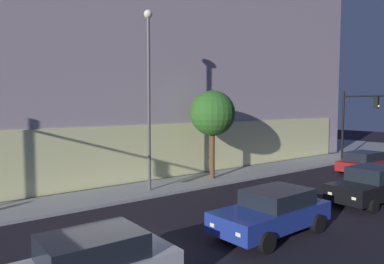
# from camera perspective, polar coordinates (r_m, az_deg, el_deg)

# --- Properties ---
(ground_plane) EXTENTS (120.00, 120.00, 0.00)m
(ground_plane) POSITION_cam_1_polar(r_m,az_deg,el_deg) (12.15, -11.95, -18.23)
(ground_plane) COLOR black
(modern_building) EXTENTS (32.70, 26.56, 21.56)m
(modern_building) POSITION_cam_1_polar(r_m,az_deg,el_deg) (35.89, -11.51, 13.87)
(modern_building) COLOR #4C4C51
(modern_building) RESTS_ON ground
(traffic_light_far_corner) EXTENTS (0.55, 4.72, 5.63)m
(traffic_light_far_corner) POSITION_cam_1_polar(r_m,az_deg,el_deg) (31.44, 25.64, 2.92)
(traffic_light_far_corner) COLOR black
(traffic_light_far_corner) RESTS_ON sidewalk_corner
(street_lamp_sidewalk) EXTENTS (0.44, 0.44, 9.34)m
(street_lamp_sidewalk) POSITION_cam_1_polar(r_m,az_deg,el_deg) (19.13, -6.81, 7.98)
(street_lamp_sidewalk) COLOR #4F4F4F
(street_lamp_sidewalk) RESTS_ON sidewalk_corner
(sidewalk_tree) EXTENTS (2.75, 2.75, 5.38)m
(sidewalk_tree) POSITION_cam_1_polar(r_m,az_deg,el_deg) (22.11, 3.24, 2.90)
(sidewalk_tree) COLOR brown
(sidewalk_tree) RESTS_ON sidewalk_corner
(car_blue) EXTENTS (4.68, 2.26, 1.60)m
(car_blue) POSITION_cam_1_polar(r_m,az_deg,el_deg) (13.63, 12.54, -12.03)
(car_blue) COLOR navy
(car_blue) RESTS_ON ground
(car_black) EXTENTS (4.64, 2.29, 1.71)m
(car_black) POSITION_cam_1_polar(r_m,az_deg,el_deg) (19.29, 26.18, -7.49)
(car_black) COLOR black
(car_black) RESTS_ON ground
(car_red) EXTENTS (4.74, 2.10, 1.49)m
(car_red) POSITION_cam_1_polar(r_m,az_deg,el_deg) (27.45, 25.53, -4.29)
(car_red) COLOR maroon
(car_red) RESTS_ON ground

